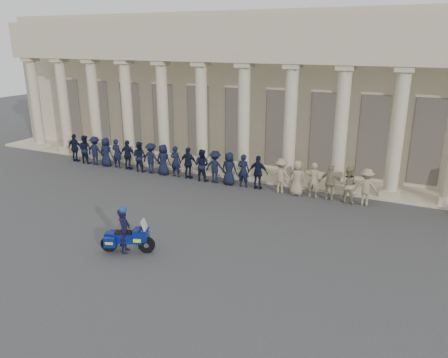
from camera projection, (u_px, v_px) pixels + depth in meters
ground at (193, 237)px, 17.19m from camera, size 90.00×90.00×0.00m
building at (303, 86)px, 28.47m from camera, size 40.00×12.50×9.00m
officer_rank at (198, 164)px, 23.95m from camera, size 18.92×0.67×1.78m
motorcycle at (128, 238)px, 15.84m from camera, size 1.92×1.16×1.29m
rider at (124, 230)px, 15.74m from camera, size 0.60×0.72×1.78m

